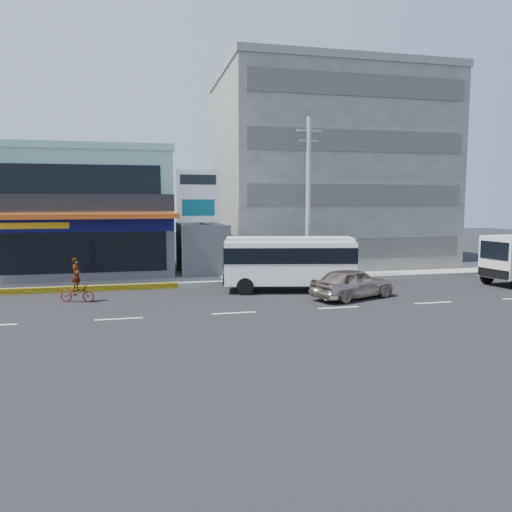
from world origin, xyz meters
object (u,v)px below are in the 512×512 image
Objects in this scene: sedan at (352,283)px; satellite_dish at (203,223)px; billboard at (198,202)px; utility_pole_near at (308,199)px; shop_building at (79,216)px; minibus at (289,259)px; motorcycle_rider at (77,288)px; concrete_building at (326,175)px.

satellite_dish is at bearing 14.72° from sedan.
utility_pole_near reaches higher than billboard.
shop_building is at bearing 147.68° from billboard.
billboard is 0.92× the size of minibus.
minibus is at bearing -44.82° from billboard.
motorcycle_rider is (-11.14, -0.53, -1.06)m from minibus.
minibus is at bearing -57.47° from satellite_dish.
utility_pole_near reaches higher than sedan.
motorcycle_rider is at bearing -84.98° from shop_building.
billboard reaches higher than sedan.
shop_building is 8.54m from satellite_dish.
minibus is at bearing -37.53° from shop_building.
minibus is at bearing -126.82° from utility_pole_near.
concrete_building is (18.00, 1.05, 3.00)m from shop_building.
utility_pole_near is 4.73m from minibus.
shop_building reaches higher than billboard.
utility_pole_near is 4.53× the size of motorcycle_rider.
utility_pole_near reaches higher than satellite_dish.
minibus is at bearing 2.72° from motorcycle_rider.
shop_building is 15.50m from utility_pole_near.
satellite_dish is 2.31m from billboard.
concrete_building reaches higher than billboard.
billboard is 3.12× the size of motorcycle_rider.
concrete_building is 21.21m from motorcycle_rider.
minibus is (-2.00, -2.67, -3.36)m from utility_pole_near.
satellite_dish is 7.65m from minibus.
billboard is at bearing 23.06° from sedan.
billboard is 0.69× the size of utility_pole_near.
concrete_building is 2.32× the size of billboard.
motorcycle_rider is at bearing -143.03° from billboard.
billboard is 1.48× the size of sedan.
utility_pole_near is (-4.00, -7.60, -1.85)m from concrete_building.
minibus is (12.00, -9.22, -2.21)m from shop_building.
minibus is (4.50, -4.47, -3.14)m from billboard.
sedan is (7.08, -7.21, -4.13)m from billboard.
concrete_building is 12.99m from minibus.
concrete_building is 10.67× the size of satellite_dish.
billboard reaches higher than satellite_dish.
shop_building is at bearing -176.65° from concrete_building.
billboard reaches higher than minibus.
concrete_building is at bearing 28.92° from billboard.
minibus reaches higher than sedan.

